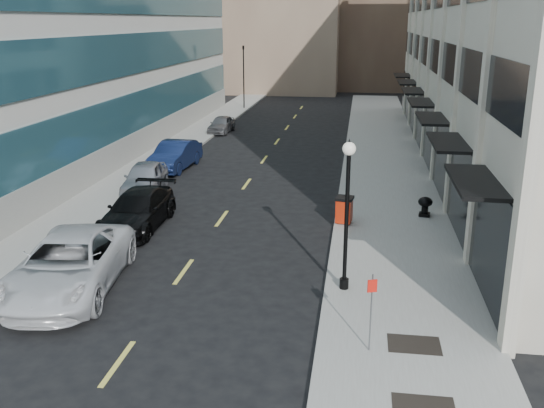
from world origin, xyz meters
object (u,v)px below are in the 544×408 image
(car_black_pickup, at_px, (138,210))
(car_blue_sedan, at_px, (175,156))
(car_grey_sedan, at_px, (222,124))
(trash_bin, at_px, (344,209))
(car_silver_sedan, at_px, (145,178))
(lamppost, at_px, (347,203))
(traffic_signal, at_px, (243,50))
(urn_planter, at_px, (425,205))
(car_white_van, at_px, (69,264))
(sign_post, at_px, (372,301))

(car_black_pickup, xyz_separation_m, car_blue_sedan, (-1.58, 10.43, 0.05))
(car_grey_sedan, xyz_separation_m, trash_bin, (10.21, -21.26, 0.12))
(car_black_pickup, distance_m, car_silver_sedan, 5.53)
(lamppost, bearing_deg, car_grey_sedan, 110.49)
(traffic_signal, distance_m, car_blue_sedan, 25.77)
(traffic_signal, distance_m, car_silver_sedan, 30.83)
(urn_planter, bearing_deg, car_grey_sedan, 124.71)
(car_silver_sedan, xyz_separation_m, urn_planter, (13.71, -2.37, -0.10))
(car_black_pickup, bearing_deg, car_silver_sedan, 106.36)
(traffic_signal, bearing_deg, car_black_pickup, -86.35)
(traffic_signal, distance_m, car_white_van, 42.34)
(car_white_van, distance_m, lamppost, 9.14)
(car_white_van, relative_size, car_black_pickup, 1.22)
(sign_post, bearing_deg, car_grey_sedan, 90.44)
(car_black_pickup, relative_size, car_grey_sedan, 1.40)
(car_grey_sedan, distance_m, urn_planter, 24.07)
(sign_post, bearing_deg, lamppost, 82.57)
(car_white_van, height_order, car_silver_sedan, car_white_van)
(trash_bin, bearing_deg, car_grey_sedan, 125.49)
(car_black_pickup, height_order, trash_bin, car_black_pickup)
(car_silver_sedan, height_order, car_grey_sedan, car_silver_sedan)
(car_blue_sedan, xyz_separation_m, car_grey_sedan, (0.00, 12.29, -0.17))
(trash_bin, bearing_deg, car_white_van, -128.19)
(urn_planter, bearing_deg, traffic_signal, 113.72)
(car_grey_sedan, distance_m, sign_post, 33.61)
(car_silver_sedan, distance_m, sign_post, 18.14)
(car_silver_sedan, bearing_deg, lamppost, -52.36)
(car_silver_sedan, height_order, trash_bin, car_silver_sedan)
(traffic_signal, bearing_deg, car_blue_sedan, -88.41)
(car_blue_sedan, relative_size, urn_planter, 5.75)
(traffic_signal, bearing_deg, sign_post, -75.08)
(car_white_van, height_order, car_black_pickup, car_white_van)
(car_black_pickup, relative_size, sign_post, 2.47)
(car_blue_sedan, bearing_deg, car_grey_sedan, 94.55)
(urn_planter, bearing_deg, trash_bin, -157.19)
(car_blue_sedan, relative_size, lamppost, 1.02)
(trash_bin, relative_size, sign_post, 0.53)
(car_black_pickup, height_order, urn_planter, car_black_pickup)
(car_silver_sedan, xyz_separation_m, car_blue_sedan, (0.00, 5.13, 0.05))
(car_white_van, bearing_deg, urn_planter, 30.20)
(traffic_signal, relative_size, sign_post, 3.22)
(traffic_signal, xyz_separation_m, car_white_van, (2.30, -42.00, -4.81))
(car_blue_sedan, bearing_deg, urn_planter, -24.13)
(traffic_signal, relative_size, car_blue_sedan, 1.40)
(car_white_van, distance_m, trash_bin, 11.57)
(sign_post, bearing_deg, trash_bin, 76.42)
(car_black_pickup, distance_m, urn_planter, 12.48)
(car_black_pickup, xyz_separation_m, car_silver_sedan, (-1.58, 5.30, 0.00))
(trash_bin, bearing_deg, lamppost, -78.26)
(car_silver_sedan, bearing_deg, car_blue_sedan, 82.77)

